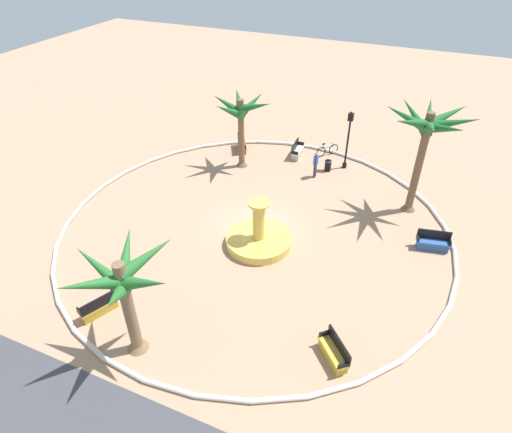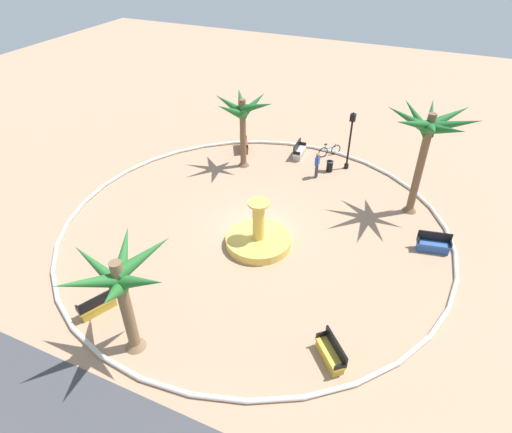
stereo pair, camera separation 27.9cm
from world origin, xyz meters
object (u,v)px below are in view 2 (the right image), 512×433
Objects in this scene: bench_east at (331,354)px; bench_southeast at (244,145)px; person_cyclist_helmet at (317,164)px; bench_north at (433,245)px; bench_southwest at (299,152)px; palm_tree_mid_plaza at (429,132)px; trash_bin at (330,166)px; palm_tree_by_curb at (243,114)px; bench_west at (98,306)px; palm_tree_near_fountain at (120,283)px; bicycle_red_frame at (329,151)px; fountain at (258,239)px; lamppost at (350,136)px.

bench_east is 17.63m from bench_southeast.
person_cyclist_helmet reaches higher than bench_east.
bench_southwest is (9.30, -6.69, 0.00)m from bench_north.
palm_tree_mid_plaza is at bearing 166.46° from person_cyclist_helmet.
bench_southwest reaches higher than trash_bin.
palm_tree_by_curb reaches higher than trash_bin.
bench_east and bench_southeast have the same top height.
palm_tree_mid_plaza reaches higher than bench_east.
palm_tree_by_curb is 2.84× the size of bench_north.
palm_tree_mid_plaza is at bearing -129.98° from bench_west.
trash_bin is (-2.99, -16.22, -2.98)m from palm_tree_near_fountain.
bench_southeast is at bearing -24.73° from bench_north.
bench_east reaches higher than bicycle_red_frame.
bench_east is 1.15× the size of bicycle_red_frame.
bench_southwest is at bearing -170.66° from bench_southeast.
palm_tree_by_curb is (2.36, -14.69, 0.21)m from palm_tree_near_fountain.
bench_west reaches higher than bicycle_red_frame.
fountain reaches higher than bicycle_red_frame.
palm_tree_near_fountain is 15.53m from person_cyclist_helmet.
lamppost is (5.97, -6.41, 1.91)m from bench_north.
palm_tree_mid_plaza reaches higher than bench_west.
palm_tree_by_curb is 2.91× the size of bench_southwest.
bench_southwest is at bearing -49.22° from person_cyclist_helmet.
bench_west is at bearing 92.93° from bench_southeast.
palm_tree_mid_plaza is (-6.51, -6.13, 4.41)m from fountain.
lamppost reaches higher than fountain.
trash_bin is (0.89, 0.85, -1.87)m from lamppost.
fountain is 0.55× the size of palm_tree_mid_plaza.
bench_southwest is at bearing -82.51° from fountain.
bicycle_red_frame is at bearing -164.63° from bench_southeast.
bench_southwest is at bearing -24.77° from trash_bin.
palm_tree_by_curb is at bearing -59.47° from fountain.
fountain is 9.84m from bench_southwest.
bench_east is at bearing 127.46° from palm_tree_by_curb.
person_cyclist_helmet is (-0.62, -7.55, 0.60)m from fountain.
palm_tree_by_curb is at bearing 37.13° from bicycle_red_frame.
trash_bin is at bearing -109.59° from bench_west.
trash_bin is (-2.44, 1.13, 0.04)m from bench_southwest.
palm_tree_by_curb is at bearing -18.30° from bench_north.
palm_tree_near_fountain is at bearing 88.18° from bench_southwest.
bench_west is 2.28× the size of trash_bin.
palm_tree_mid_plaza is 17.42m from bench_west.
bench_west is 16.81m from bench_southwest.
fountain is 10.47m from bench_southeast.
palm_tree_mid_plaza reaches higher than bench_southwest.
palm_tree_mid_plaza is 5.58m from bench_north.
palm_tree_mid_plaza is at bearing 155.07° from bench_southwest.
lamppost is at bearing 175.19° from bench_southwest.
bench_southeast is 2.25× the size of trash_bin.
trash_bin is (-5.48, -15.41, 0.04)m from bench_west.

